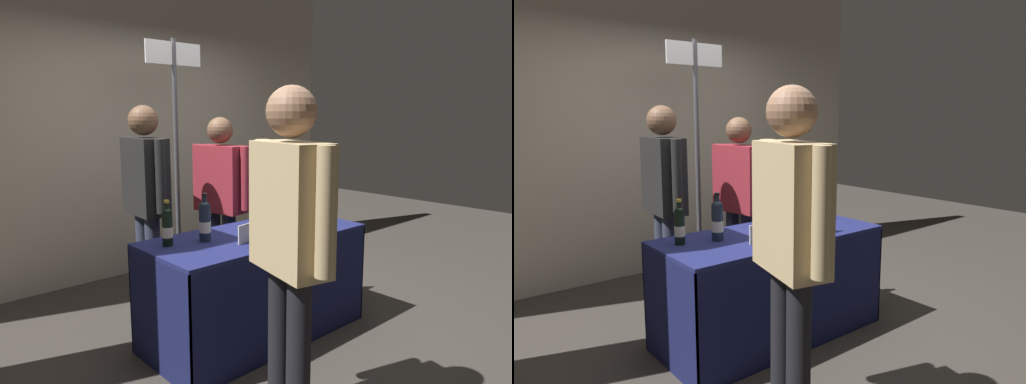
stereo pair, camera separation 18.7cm
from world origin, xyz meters
The scene contains 15 objects.
ground_plane centered at (0.00, 0.00, 0.00)m, with size 12.00×12.00×0.00m, color #38332D.
back_partition centered at (0.00, 1.95, 1.58)m, with size 5.43×0.12×3.15m, color #B2A893.
tasting_table centered at (0.00, 0.00, 0.53)m, with size 1.64×0.72×0.78m.
featured_wine_bottle centered at (-0.64, 0.14, 0.91)m, with size 0.07×0.07×0.30m.
display_bottle_0 centered at (0.25, -0.21, 0.90)m, with size 0.07×0.07×0.29m.
display_bottle_1 centered at (0.69, 0.21, 0.91)m, with size 0.08×0.08×0.30m.
display_bottle_2 centered at (0.54, 0.18, 0.93)m, with size 0.07×0.07×0.35m.
display_bottle_3 centered at (-0.40, 0.07, 0.92)m, with size 0.08×0.08×0.33m.
display_bottle_4 centered at (-0.08, -0.12, 0.93)m, with size 0.07×0.07×0.37m.
wine_glass_near_vendor centered at (0.60, 0.08, 0.88)m, with size 0.06×0.06×0.15m.
brochure_stand centered at (-0.20, -0.14, 0.84)m, with size 0.18×0.01×0.13m, color silver.
vendor_presenter centered at (0.22, 0.70, 0.96)m, with size 0.28×0.62×1.60m.
vendor_assistant centered at (-0.41, 0.84, 1.02)m, with size 0.24×0.62×1.69m.
taster_foreground_right centered at (-0.60, -0.91, 1.06)m, with size 0.30×0.60×1.75m.
booth_signpost centered at (0.11, 1.21, 1.43)m, with size 0.56×0.04×2.28m.
Camera 1 is at (-2.15, -2.39, 1.61)m, focal length 32.26 mm.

